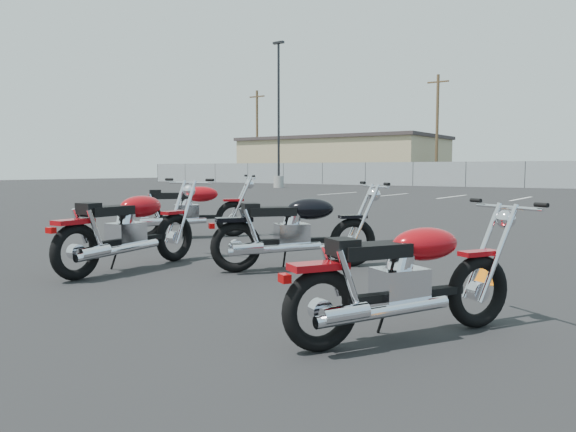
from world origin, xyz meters
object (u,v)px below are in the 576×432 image
Objects in this scene: motorcycle_front_red at (189,209)px; motorcycle_second_black at (296,230)px; motorcycle_rear_red at (405,278)px; motorcycle_third_red at (130,229)px.

motorcycle_front_red is 3.79m from motorcycle_second_black.
motorcycle_rear_red is (5.73, -3.57, -0.07)m from motorcycle_front_red.
motorcycle_front_red is at bearing 154.88° from motorcycle_second_black.
motorcycle_rear_red is at bearing -31.96° from motorcycle_front_red.
motorcycle_rear_red is (2.29, -1.96, -0.04)m from motorcycle_second_black.
motorcycle_third_red is 4.05m from motorcycle_rear_red.
motorcycle_third_red is (1.74, -2.82, -0.01)m from motorcycle_front_red.
motorcycle_rear_red is at bearing -10.66° from motorcycle_third_red.
motorcycle_front_red reaches higher than motorcycle_rear_red.
motorcycle_third_red is at bearing -144.37° from motorcycle_second_black.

